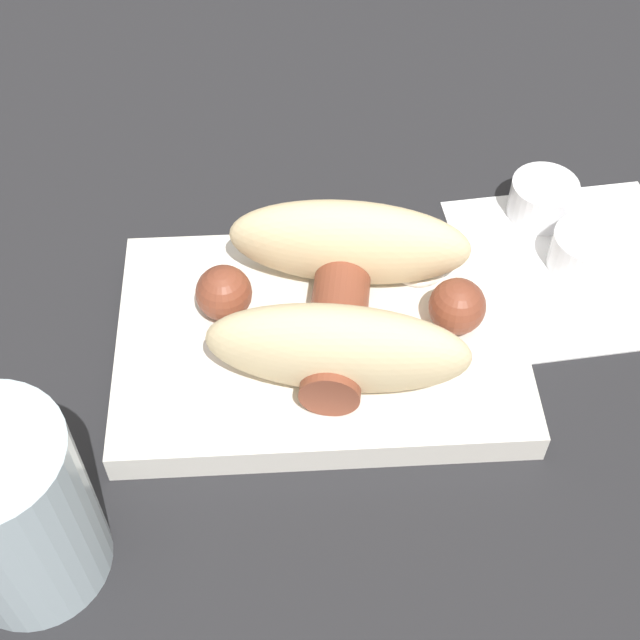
% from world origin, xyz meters
% --- Properties ---
extents(ground_plane, '(3.00, 3.00, 0.00)m').
position_xyz_m(ground_plane, '(0.00, 0.00, 0.00)').
color(ground_plane, '#232326').
extents(food_tray, '(0.25, 0.17, 0.02)m').
position_xyz_m(food_tray, '(0.00, 0.00, 0.01)').
color(food_tray, silver).
rests_on(food_tray, ground_plane).
extents(bread_roll, '(0.17, 0.15, 0.06)m').
position_xyz_m(bread_roll, '(-0.01, -0.00, 0.05)').
color(bread_roll, beige).
rests_on(bread_roll, food_tray).
extents(sausage, '(0.18, 0.15, 0.03)m').
position_xyz_m(sausage, '(-0.01, -0.01, 0.04)').
color(sausage, brown).
rests_on(sausage, food_tray).
extents(pickled_veggies, '(0.07, 0.06, 0.00)m').
position_xyz_m(pickled_veggies, '(-0.06, -0.06, 0.02)').
color(pickled_veggies, '#F99E4C').
rests_on(pickled_veggies, food_tray).
extents(napkin, '(0.16, 0.16, 0.00)m').
position_xyz_m(napkin, '(-0.18, -0.06, 0.00)').
color(napkin, white).
rests_on(napkin, ground_plane).
extents(condiment_cup_near, '(0.05, 0.05, 0.03)m').
position_xyz_m(condiment_cup_near, '(-0.18, -0.06, 0.01)').
color(condiment_cup_near, white).
rests_on(condiment_cup_near, ground_plane).
extents(condiment_cup_far, '(0.05, 0.05, 0.03)m').
position_xyz_m(condiment_cup_far, '(-0.16, -0.11, 0.01)').
color(condiment_cup_far, white).
rests_on(condiment_cup_far, ground_plane).
extents(drink_glass, '(0.08, 0.08, 0.11)m').
position_xyz_m(drink_glass, '(0.16, 0.13, 0.06)').
color(drink_glass, silver).
rests_on(drink_glass, ground_plane).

